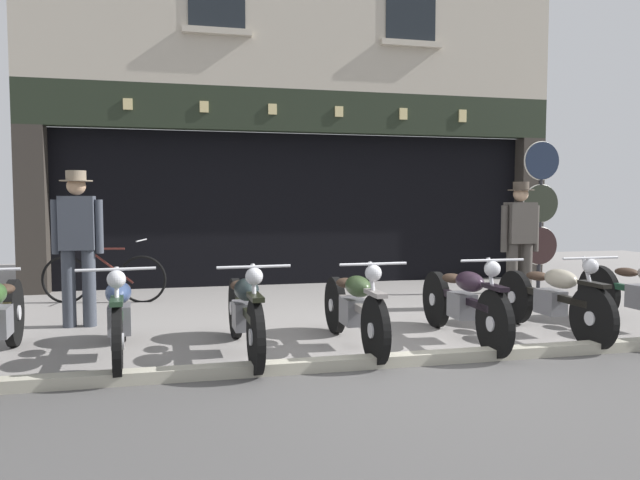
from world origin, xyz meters
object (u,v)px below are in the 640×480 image
motorcycle_center (354,306)px  leaning_bicycle (103,277)px  advert_board_near (227,180)px  motorcycle_left (119,314)px  motorcycle_center_left (245,310)px  salesman_left (78,240)px  motorcycle_center_right (463,301)px  tyre_sign_pole (541,205)px  shopkeeper_center (520,238)px  motorcycle_right (552,297)px

motorcycle_center → leaning_bicycle: bearing=-51.6°
motorcycle_center → advert_board_near: bearing=-80.3°
leaning_bicycle → advert_board_near: bearing=137.0°
motorcycle_left → motorcycle_center_left: (1.13, -0.10, 0.00)m
motorcycle_center_left → leaning_bicycle: size_ratio=1.15×
motorcycle_center → salesman_left: bearing=-31.8°
motorcycle_center_right → tyre_sign_pole: tyre_sign_pole is taller
motorcycle_center → motorcycle_left: bearing=-3.6°
shopkeeper_center → leaning_bicycle: 5.82m
tyre_sign_pole → motorcycle_center: bearing=-144.8°
shopkeeper_center → tyre_sign_pole: tyre_sign_pole is taller
motorcycle_right → tyre_sign_pole: size_ratio=0.82×
motorcycle_left → leaning_bicycle: (-0.55, 3.22, -0.05)m
motorcycle_center_right → motorcycle_right: 1.04m
advert_board_near → motorcycle_left: bearing=-106.0°
motorcycle_left → motorcycle_center: 2.20m
motorcycle_center_left → motorcycle_center_right: 2.24m
motorcycle_center → leaning_bicycle: leaning_bicycle is taller
motorcycle_center_left → motorcycle_center_right: size_ratio=1.00×
motorcycle_center → leaning_bicycle: 4.30m
motorcycle_center_left → tyre_sign_pole: (4.90, 2.71, 0.96)m
leaning_bicycle → motorcycle_center_right: bearing=61.4°
motorcycle_center → motorcycle_right: (2.21, 0.02, 0.00)m
salesman_left → shopkeeper_center: (5.59, -0.06, -0.06)m
advert_board_near → leaning_bicycle: 2.68m
salesman_left → motorcycle_center_left: bearing=137.5°
motorcycle_left → shopkeeper_center: bearing=-167.7°
motorcycle_left → motorcycle_center: size_ratio=1.04×
tyre_sign_pole → leaning_bicycle: (-6.57, 0.61, -1.01)m
motorcycle_center → leaning_bicycle: (-2.74, 3.31, -0.05)m
advert_board_near → tyre_sign_pole: bearing=-22.2°
motorcycle_center → salesman_left: (-2.80, 1.65, 0.59)m
motorcycle_center_right → salesman_left: 4.33m
motorcycle_center_left → tyre_sign_pole: tyre_sign_pole is taller
motorcycle_center_right → motorcycle_right: (1.04, 0.01, -0.00)m
shopkeeper_center → motorcycle_center: bearing=28.8°
shopkeeper_center → tyre_sign_pole: (1.04, 1.11, 0.43)m
salesman_left → tyre_sign_pole: 6.72m
motorcycle_center_right → shopkeeper_center: shopkeeper_center is taller
motorcycle_right → salesman_left: bearing=-19.7°
motorcycle_center → motorcycle_center_right: bearing=179.3°
salesman_left → leaning_bicycle: bearing=-90.5°
motorcycle_center_left → leaning_bicycle: (-1.67, 3.32, -0.05)m
motorcycle_left → motorcycle_right: (4.41, -0.07, 0.00)m
motorcycle_left → motorcycle_center: motorcycle_left is taller
motorcycle_left → motorcycle_center_right: size_ratio=1.00×
motorcycle_center_left → shopkeeper_center: bearing=-159.6°
motorcycle_left → salesman_left: bearing=-73.5°
motorcycle_left → tyre_sign_pole: (6.02, 2.61, 0.96)m
salesman_left → leaning_bicycle: size_ratio=1.02×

